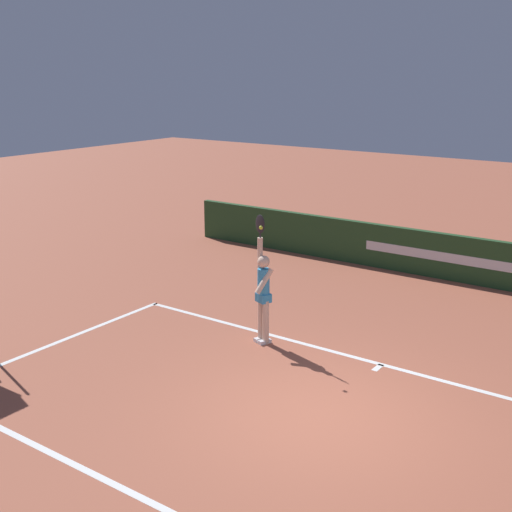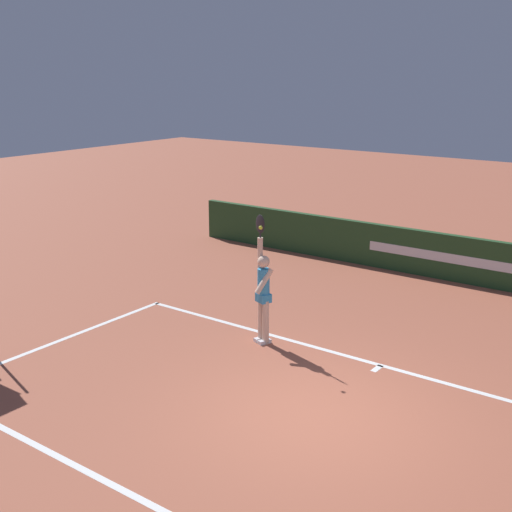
% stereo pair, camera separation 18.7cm
% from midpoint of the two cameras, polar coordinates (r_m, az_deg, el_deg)
% --- Properties ---
extents(ground_plane, '(60.00, 60.00, 0.00)m').
position_cam_midpoint_polar(ground_plane, '(10.01, 5.78, -13.45)').
color(ground_plane, '#A5563E').
extents(court_lines, '(10.73, 5.13, 0.00)m').
position_cam_midpoint_polar(court_lines, '(9.72, 4.60, -14.34)').
color(court_lines, white).
rests_on(court_lines, ground).
extents(back_wall, '(16.50, 0.18, 1.11)m').
position_cam_midpoint_polar(back_wall, '(16.26, 19.34, -0.59)').
color(back_wall, '#224623').
rests_on(back_wall, ground).
extents(tennis_player, '(0.45, 0.43, 2.41)m').
position_cam_midpoint_polar(tennis_player, '(12.06, 1.06, -3.04)').
color(tennis_player, beige).
rests_on(tennis_player, ground).
extents(tennis_ball, '(0.06, 0.06, 0.06)m').
position_cam_midpoint_polar(tennis_ball, '(11.42, 0.87, 2.45)').
color(tennis_ball, '#D3E52D').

